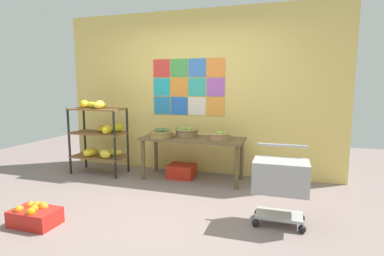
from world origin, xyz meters
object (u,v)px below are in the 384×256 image
display_table (193,143)px  fruit_basket_back_left (187,132)px  banana_shelf_unit (101,131)px  orange_crate_foreground (35,215)px  produce_crate_under_table (182,171)px  shopping_cart (280,179)px  fruit_basket_centre (161,133)px  fruit_basket_left (220,136)px

display_table → fruit_basket_back_left: bearing=147.0°
banana_shelf_unit → orange_crate_foreground: (0.42, -1.84, -0.60)m
produce_crate_under_table → orange_crate_foreground: bearing=-114.3°
fruit_basket_back_left → shopping_cart: bearing=-41.1°
banana_shelf_unit → fruit_basket_centre: size_ratio=3.21×
shopping_cart → fruit_basket_left: bearing=119.1°
orange_crate_foreground → shopping_cart: (2.44, 0.79, 0.38)m
banana_shelf_unit → shopping_cart: (2.86, -1.05, -0.22)m
orange_crate_foreground → banana_shelf_unit: bearing=102.9°
fruit_basket_centre → orange_crate_foreground: fruit_basket_centre is taller
fruit_basket_back_left → produce_crate_under_table: fruit_basket_back_left is taller
banana_shelf_unit → orange_crate_foreground: 1.98m
fruit_basket_centre → produce_crate_under_table: (0.27, 0.18, -0.62)m
fruit_basket_centre → orange_crate_foreground: bearing=-109.3°
fruit_basket_centre → shopping_cart: shopping_cart is taller
fruit_basket_left → fruit_basket_back_left: bearing=168.7°
fruit_basket_back_left → display_table: bearing=-33.0°
orange_crate_foreground → shopping_cart: 2.59m
produce_crate_under_table → orange_crate_foreground: size_ratio=0.85×
fruit_basket_centre → fruit_basket_left: fruit_basket_centre is taller
fruit_basket_centre → fruit_basket_left: (0.90, 0.10, -0.00)m
fruit_basket_left → display_table: bearing=175.8°
shopping_cart → fruit_basket_back_left: bearing=130.1°
display_table → orange_crate_foreground: (-1.11, -1.98, -0.47)m
display_table → orange_crate_foreground: size_ratio=3.28×
fruit_basket_centre → fruit_basket_back_left: (0.34, 0.21, 0.01)m
fruit_basket_centre → produce_crate_under_table: fruit_basket_centre is taller
fruit_basket_left → shopping_cart: bearing=-52.2°
banana_shelf_unit → fruit_basket_left: bearing=3.2°
produce_crate_under_table → fruit_basket_left: bearing=-7.1°
banana_shelf_unit → display_table: (1.53, 0.14, -0.13)m
shopping_cart → fruit_basket_centre: bearing=140.8°
fruit_basket_centre → fruit_basket_back_left: bearing=31.3°
fruit_basket_centre → produce_crate_under_table: 0.70m
fruit_basket_back_left → orange_crate_foreground: 2.37m
display_table → produce_crate_under_table: (-0.20, 0.05, -0.47)m
produce_crate_under_table → display_table: bearing=-13.3°
fruit_basket_back_left → shopping_cart: size_ratio=0.45×
fruit_basket_back_left → produce_crate_under_table: (-0.08, -0.03, -0.62)m
fruit_basket_back_left → orange_crate_foreground: (-0.99, -2.06, -0.62)m
orange_crate_foreground → fruit_basket_left: bearing=51.6°
fruit_basket_left → fruit_basket_back_left: 0.56m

